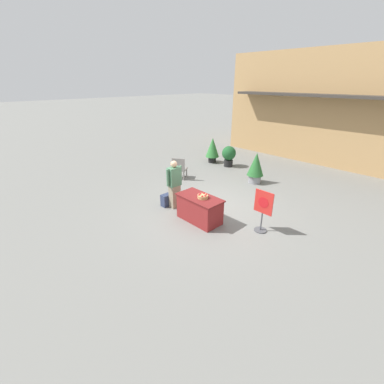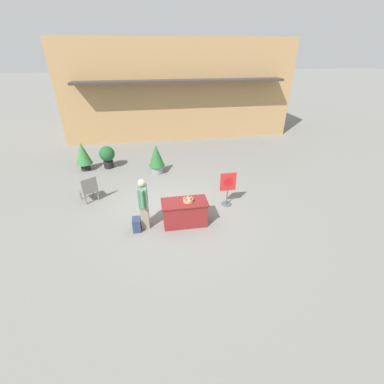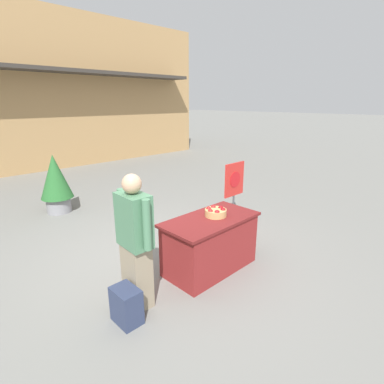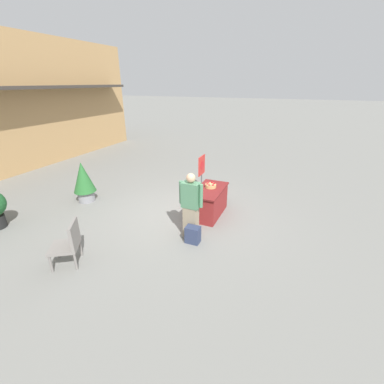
% 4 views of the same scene
% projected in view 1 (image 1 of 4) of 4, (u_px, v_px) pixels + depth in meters
% --- Properties ---
extents(ground_plane, '(120.00, 120.00, 0.00)m').
position_uv_depth(ground_plane, '(207.00, 209.00, 8.69)').
color(ground_plane, slate).
extents(storefront_building, '(13.26, 5.56, 5.44)m').
position_uv_depth(storefront_building, '(365.00, 108.00, 13.01)').
color(storefront_building, tan).
rests_on(storefront_building, ground_plane).
extents(display_table, '(1.43, 0.74, 0.80)m').
position_uv_depth(display_table, '(200.00, 209.00, 7.85)').
color(display_table, maroon).
rests_on(display_table, ground_plane).
extents(apple_basket, '(0.31, 0.31, 0.13)m').
position_uv_depth(apple_basket, '(203.00, 196.00, 7.59)').
color(apple_basket, tan).
rests_on(apple_basket, display_table).
extents(person_visitor, '(0.28, 0.61, 1.65)m').
position_uv_depth(person_visitor, '(174.00, 184.00, 8.53)').
color(person_visitor, gray).
rests_on(person_visitor, ground_plane).
extents(backpack, '(0.24, 0.34, 0.42)m').
position_uv_depth(backpack, '(166.00, 200.00, 8.85)').
color(backpack, '#2D3856').
rests_on(backpack, ground_plane).
extents(poster_board, '(0.56, 0.36, 1.24)m').
position_uv_depth(poster_board, '(263.00, 210.00, 7.18)').
color(poster_board, '#4C4C51').
rests_on(poster_board, ground_plane).
extents(patio_chair, '(0.76, 0.76, 0.97)m').
position_uv_depth(patio_chair, '(179.00, 168.00, 11.16)').
color(patio_chair, gray).
rests_on(patio_chair, ground_plane).
extents(potted_plant_near_left, '(0.69, 0.69, 1.03)m').
position_uv_depth(potted_plant_near_left, '(229.00, 155.00, 12.79)').
color(potted_plant_near_left, black).
rests_on(potted_plant_near_left, ground_plane).
extents(potted_plant_far_right, '(0.68, 0.68, 1.30)m').
position_uv_depth(potted_plant_far_right, '(256.00, 167.00, 10.67)').
color(potted_plant_far_right, gray).
rests_on(potted_plant_far_right, ground_plane).
extents(potted_plant_near_right, '(0.70, 0.70, 1.30)m').
position_uv_depth(potted_plant_near_right, '(213.00, 148.00, 13.36)').
color(potted_plant_near_right, black).
rests_on(potted_plant_near_right, ground_plane).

